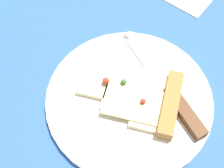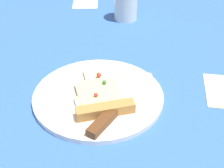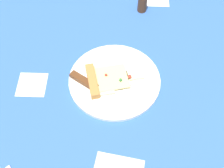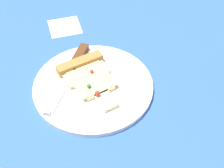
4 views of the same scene
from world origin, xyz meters
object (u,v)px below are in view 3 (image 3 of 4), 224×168
object	(u,v)px
plate	(115,80)
pizza_slice	(106,79)
knife	(96,89)
pepper_shaker	(142,4)

from	to	relation	value
plate	pizza_slice	world-z (taller)	pizza_slice
pizza_slice	knife	distance (cm)	4.63
knife	plate	bearing A→B (deg)	159.49
plate	knife	size ratio (longest dim) A/B	1.36
pizza_slice	knife	world-z (taller)	pizza_slice
pizza_slice	pepper_shaker	world-z (taller)	pepper_shaker
plate	pepper_shaker	size ratio (longest dim) A/B	4.60
plate	pepper_shaker	distance (cm)	34.51
plate	pizza_slice	bearing A→B (deg)	-76.14
plate	pizza_slice	distance (cm)	2.93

